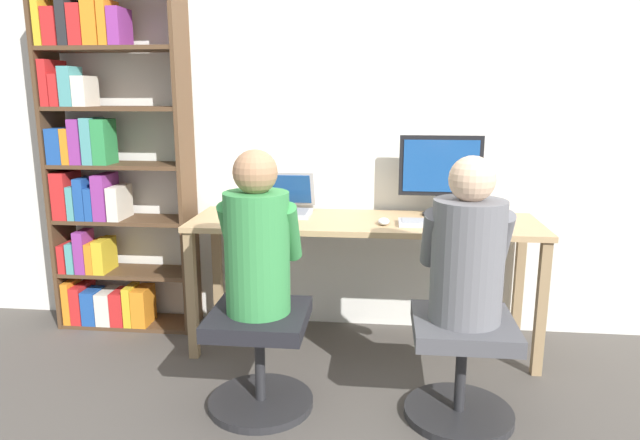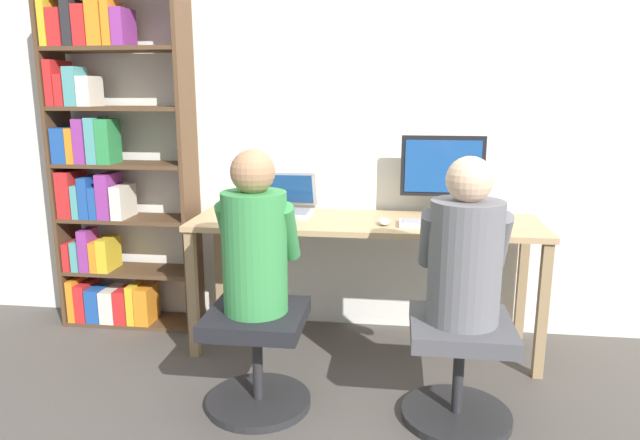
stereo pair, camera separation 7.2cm
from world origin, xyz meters
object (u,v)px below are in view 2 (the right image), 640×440
Objects in this scene: desktop_monitor at (442,173)px; office_chair_left at (459,363)px; laptop at (282,205)px; office_chair_right at (257,351)px; keyboard at (441,224)px; bookshelf at (106,169)px; person_at_monitor at (465,251)px; person_at_laptop at (255,241)px.

office_chair_left is (0.04, -0.84, -0.71)m from desktop_monitor.
desktop_monitor is at bearing 1.28° from laptop.
keyboard is at bearing 35.64° from office_chair_right.
keyboard is at bearing -6.79° from bookshelf.
bookshelf reaches higher than office_chair_left.
desktop_monitor is 0.65× the size of person_at_monitor.
person_at_monitor is at bearing 90.00° from office_chair_left.
office_chair_right is (0.04, -0.82, -0.52)m from laptop.
laptop is at bearing 92.97° from office_chair_right.
person_at_monitor reaches higher than office_chair_left.
desktop_monitor is at bearing 92.93° from person_at_monitor.
office_chair_left is at bearing -0.08° from person_at_laptop.
bookshelf reaches higher than person_at_monitor.
person_at_laptop reaches higher than keyboard.
laptop is at bearing 92.99° from person_at_laptop.
person_at_laptop is at bearing 90.00° from office_chair_right.
laptop reaches higher than office_chair_right.
laptop is at bearing -0.58° from bookshelf.
office_chair_left is at bearing -87.09° from desktop_monitor.
office_chair_right is 1.56m from bookshelf.
office_chair_left is 0.69× the size of person_at_monitor.
person_at_laptop is (-0.84, -0.60, 0.03)m from keyboard.
keyboard is 0.61× the size of person_at_monitor.
office_chair_right is 0.69× the size of person_at_monitor.
desktop_monitor reaches higher than office_chair_left.
laptop reaches higher than keyboard.
person_at_laptop reaches higher than office_chair_right.
person_at_laptop is (0.04, -0.82, -0.00)m from laptop.
office_chair_left is (0.94, -0.82, -0.52)m from laptop.
desktop_monitor is 1.24× the size of laptop.
bookshelf reaches higher than office_chair_right.
keyboard is 1.03m from person_at_laptop.
office_chair_right is at bearing -36.90° from bookshelf.
office_chair_right is at bearing -179.74° from office_chair_left.
desktop_monitor reaches higher than laptop.
desktop_monitor reaches higher than person_at_laptop.
office_chair_left is 0.51m from person_at_monitor.
desktop_monitor is 0.92m from laptop.
bookshelf is (-1.11, 0.83, 0.19)m from person_at_laptop.
laptop is at bearing 139.14° from person_at_monitor.
person_at_laptop is (-0.86, -0.84, -0.20)m from desktop_monitor.
bookshelf is (-1.11, 0.83, 0.71)m from office_chair_right.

